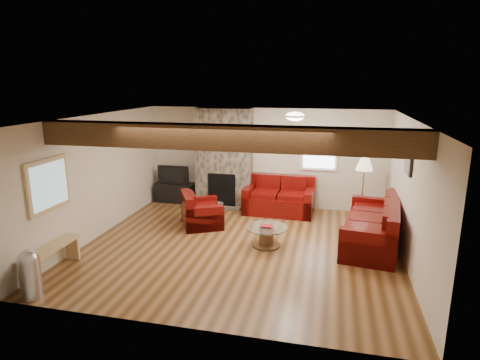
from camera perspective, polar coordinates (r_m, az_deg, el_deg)
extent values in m
plane|color=#533416|center=(7.94, 0.05, -9.43)|extent=(8.00, 8.00, 0.00)
plane|color=silver|center=(7.31, 0.05, 8.86)|extent=(8.00, 8.00, 0.00)
plane|color=beige|center=(10.16, 3.55, 3.15)|extent=(8.00, 0.00, 8.00)
plane|color=beige|center=(5.02, -7.12, -8.38)|extent=(8.00, 0.00, 8.00)
plane|color=beige|center=(8.69, -19.60, 0.51)|extent=(0.00, 7.50, 7.50)
plane|color=beige|center=(7.47, 23.09, -1.92)|extent=(0.00, 7.50, 7.50)
cube|color=black|center=(6.13, -2.60, 6.08)|extent=(6.00, 0.36, 0.38)
cube|color=#342F28|center=(10.13, -2.28, 3.13)|extent=(1.40, 0.50, 2.50)
cube|color=black|center=(10.08, -2.61, -1.60)|extent=(0.70, 0.06, 0.90)
cube|color=#342F28|center=(10.15, -2.66, -3.90)|extent=(1.00, 0.25, 0.08)
cylinder|color=#4B3018|center=(7.97, 3.77, -9.22)|extent=(0.54, 0.54, 0.04)
cylinder|color=#4B3018|center=(7.90, 3.79, -8.13)|extent=(0.29, 0.29, 0.36)
cylinder|color=silver|center=(7.83, 3.81, -6.72)|extent=(0.82, 0.82, 0.02)
cube|color=maroon|center=(7.82, 3.81, -6.56)|extent=(0.23, 0.16, 0.03)
cube|color=black|center=(10.82, -9.20, -1.75)|extent=(1.02, 0.41, 0.51)
imported|color=black|center=(10.70, -9.31, 0.83)|extent=(0.85, 0.11, 0.49)
cylinder|color=#A58345|center=(9.69, 16.75, -5.55)|extent=(0.26, 0.26, 0.03)
cylinder|color=#A58345|center=(9.50, 17.02, -1.86)|extent=(0.03, 0.03, 1.32)
cone|color=beige|center=(9.35, 17.31, 2.16)|extent=(0.38, 0.38, 0.26)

